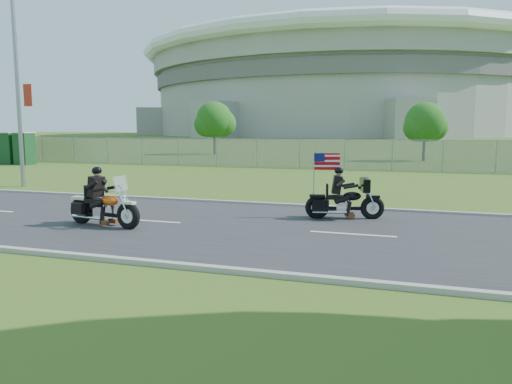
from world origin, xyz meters
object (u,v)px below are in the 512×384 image
(motorcycle_follow, at_px, (344,202))
(streetlight, at_px, (20,64))
(motorcycle_lead, at_px, (103,208))
(porta_toilet_a, at_px, (24,149))
(porta_toilet_b, at_px, (9,149))

(motorcycle_follow, bearing_deg, streetlight, 150.78)
(motorcycle_lead, xyz_separation_m, motorcycle_follow, (6.25, 3.17, 0.01))
(porta_toilet_a, height_order, porta_toilet_b, same)
(porta_toilet_b, relative_size, motorcycle_follow, 0.99)
(streetlight, bearing_deg, motorcycle_lead, -38.08)
(motorcycle_lead, bearing_deg, porta_toilet_a, 146.49)
(motorcycle_follow, bearing_deg, motorcycle_lead, -167.68)
(streetlight, height_order, motorcycle_follow, streetlight)
(porta_toilet_b, bearing_deg, streetlight, -43.35)
(streetlight, xyz_separation_m, porta_toilet_b, (-11.42, 10.78, -4.49))
(porta_toilet_a, bearing_deg, porta_toilet_b, 180.00)
(porta_toilet_b, distance_m, motorcycle_follow, 30.70)
(porta_toilet_b, relative_size, motorcycle_lead, 0.91)
(streetlight, bearing_deg, porta_toilet_a, 132.91)
(porta_toilet_a, bearing_deg, streetlight, -47.09)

